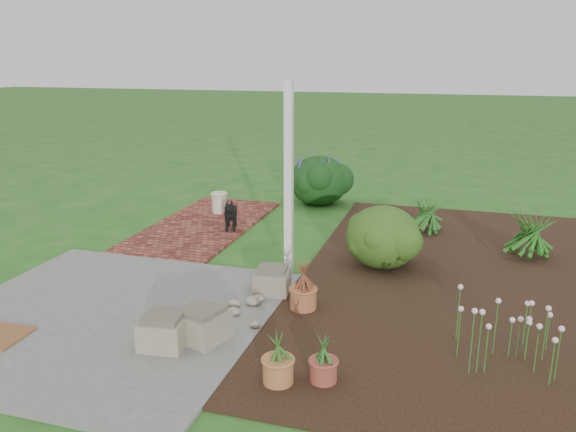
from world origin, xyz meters
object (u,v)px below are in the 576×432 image
(black_dog, at_px, (231,213))
(evergreen_shrub, at_px, (383,235))
(stone_trough_near, at_px, (165,332))
(cream_ceramic_urn, at_px, (219,203))

(black_dog, height_order, evergreen_shrub, evergreen_shrub)
(black_dog, xyz_separation_m, evergreen_shrub, (2.58, -0.88, 0.13))
(stone_trough_near, distance_m, evergreen_shrub, 3.36)
(black_dog, distance_m, cream_ceramic_urn, 1.14)
(cream_ceramic_urn, xyz_separation_m, evergreen_shrub, (3.20, -1.83, 0.24))
(cream_ceramic_urn, height_order, evergreen_shrub, evergreen_shrub)
(stone_trough_near, xyz_separation_m, cream_ceramic_urn, (-1.47, 4.70, 0.04))
(black_dog, xyz_separation_m, cream_ceramic_urn, (-0.62, 0.95, -0.11))
(evergreen_shrub, bearing_deg, stone_trough_near, -121.16)
(stone_trough_near, relative_size, evergreen_shrub, 0.43)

